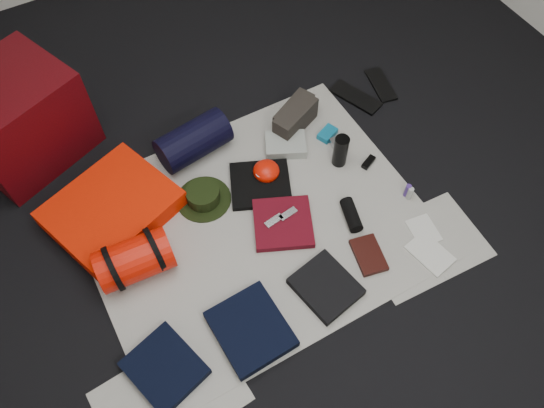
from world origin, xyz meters
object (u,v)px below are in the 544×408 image
red_cabinet (18,119)px  stuff_sack (135,260)px  navy_duffel (193,141)px  compact_camera (339,141)px  paperback_book (369,255)px  sleeping_pad (112,208)px  water_bottle (341,151)px

red_cabinet → stuff_sack: bearing=-98.5°
navy_duffel → compact_camera: 0.78m
compact_camera → navy_duffel: bearing=158.0°
red_cabinet → paperback_book: bearing=-71.5°
stuff_sack → compact_camera: size_ratio=3.59×
sleeping_pad → stuff_sack: stuff_sack is taller
red_cabinet → paperback_book: size_ratio=2.97×
compact_camera → red_cabinet: bearing=154.7°
stuff_sack → navy_duffel: (0.52, 0.50, -0.00)m
paperback_book → compact_camera: bearing=81.0°
sleeping_pad → paperback_book: (0.97, -0.82, -0.04)m
sleeping_pad → paperback_book: bearing=-40.0°
water_bottle → paperback_book: bearing=-108.7°
stuff_sack → paperback_book: bearing=-25.7°
navy_duffel → paperback_book: navy_duffel is taller
stuff_sack → water_bottle: 1.16m
stuff_sack → compact_camera: stuff_sack is taller
navy_duffel → water_bottle: navy_duffel is taller
water_bottle → paperback_book: size_ratio=0.98×
paperback_book → stuff_sack: bearing=166.6°
paperback_book → navy_duffel: bearing=127.4°
water_bottle → stuff_sack: bearing=-176.7°
stuff_sack → navy_duffel: same height
red_cabinet → navy_duffel: (0.75, -0.45, -0.14)m
red_cabinet → compact_camera: (1.45, -0.78, -0.22)m
sleeping_pad → compact_camera: (1.23, -0.17, -0.03)m
navy_duffel → paperback_book: size_ratio=1.95×
water_bottle → sleeping_pad: bearing=166.5°
paperback_book → red_cabinet: bearing=142.5°
red_cabinet → compact_camera: red_cabinet is taller
sleeping_pad → navy_duffel: 0.54m
red_cabinet → navy_duffel: 0.88m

